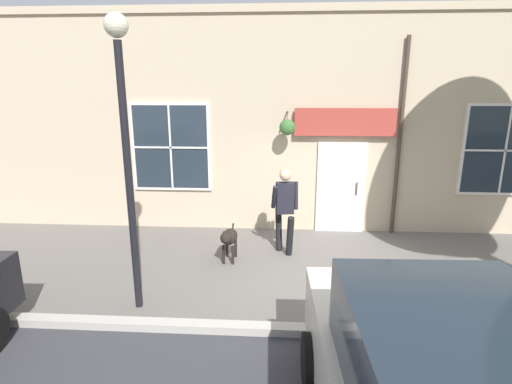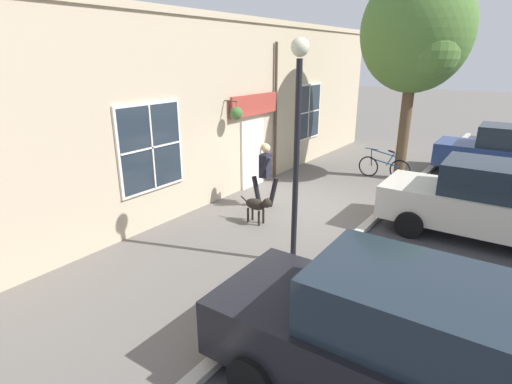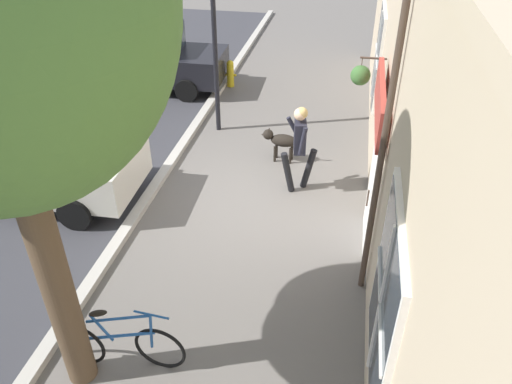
{
  "view_description": "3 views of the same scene",
  "coord_description": "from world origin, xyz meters",
  "px_view_note": "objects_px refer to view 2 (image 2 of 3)",
  "views": [
    {
      "loc": [
        6.83,
        -0.8,
        3.28
      ],
      "look_at": [
        -1.38,
        -1.31,
        1.12
      ],
      "focal_mm": 28.0,
      "sensor_mm": 36.0,
      "label": 1
    },
    {
      "loc": [
        4.95,
        -9.18,
        3.93
      ],
      "look_at": [
        -0.05,
        -2.18,
        0.98
      ],
      "focal_mm": 28.0,
      "sensor_mm": 36.0,
      "label": 2
    },
    {
      "loc": [
        -1.6,
        7.67,
        5.54
      ],
      "look_at": [
        -0.29,
        0.99,
        0.97
      ],
      "focal_mm": 35.0,
      "sensor_mm": 36.0,
      "label": 3
    }
  ],
  "objects_px": {
    "leaning_bicycle": "(384,167)",
    "fire_hydrant": "(215,323)",
    "street_tree_by_curb": "(417,34)",
    "street_lamp": "(298,122)",
    "parked_car_nearest_curb": "(397,343)",
    "parked_car_mid_block": "(488,202)",
    "dog_on_leash": "(258,205)",
    "pedestrian_walking": "(265,169)",
    "parked_car_far_end": "(509,152)"
  },
  "relations": [
    {
      "from": "dog_on_leash",
      "to": "pedestrian_walking",
      "type": "bearing_deg",
      "value": 115.62
    },
    {
      "from": "street_tree_by_curb",
      "to": "parked_car_mid_block",
      "type": "bearing_deg",
      "value": -51.19
    },
    {
      "from": "dog_on_leash",
      "to": "parked_car_far_end",
      "type": "xyz_separation_m",
      "value": [
        4.56,
        8.02,
        0.39
      ]
    },
    {
      "from": "pedestrian_walking",
      "to": "parked_car_far_end",
      "type": "distance_m",
      "value": 8.61
    },
    {
      "from": "dog_on_leash",
      "to": "street_lamp",
      "type": "bearing_deg",
      "value": -34.91
    },
    {
      "from": "dog_on_leash",
      "to": "leaning_bicycle",
      "type": "height_order",
      "value": "leaning_bicycle"
    },
    {
      "from": "street_tree_by_curb",
      "to": "parked_car_mid_block",
      "type": "height_order",
      "value": "street_tree_by_curb"
    },
    {
      "from": "parked_car_far_end",
      "to": "street_lamp",
      "type": "relative_size",
      "value": 1.03
    },
    {
      "from": "pedestrian_walking",
      "to": "fire_hydrant",
      "type": "bearing_deg",
      "value": -62.79
    },
    {
      "from": "parked_car_far_end",
      "to": "fire_hydrant",
      "type": "distance_m",
      "value": 12.23
    },
    {
      "from": "parked_car_nearest_curb",
      "to": "fire_hydrant",
      "type": "distance_m",
      "value": 2.42
    },
    {
      "from": "street_tree_by_curb",
      "to": "street_lamp",
      "type": "xyz_separation_m",
      "value": [
        -0.02,
        -7.04,
        -1.73
      ]
    },
    {
      "from": "parked_car_mid_block",
      "to": "leaning_bicycle",
      "type": "bearing_deg",
      "value": 135.1
    },
    {
      "from": "leaning_bicycle",
      "to": "parked_car_far_end",
      "type": "height_order",
      "value": "parked_car_far_end"
    },
    {
      "from": "leaning_bicycle",
      "to": "parked_car_far_end",
      "type": "distance_m",
      "value": 4.13
    },
    {
      "from": "pedestrian_walking",
      "to": "street_tree_by_curb",
      "type": "distance_m",
      "value": 6.32
    },
    {
      "from": "pedestrian_walking",
      "to": "leaning_bicycle",
      "type": "relative_size",
      "value": 1.02
    },
    {
      "from": "street_lamp",
      "to": "fire_hydrant",
      "type": "xyz_separation_m",
      "value": [
        0.36,
        -2.75,
        -2.42
      ]
    },
    {
      "from": "street_tree_by_curb",
      "to": "fire_hydrant",
      "type": "distance_m",
      "value": 10.64
    },
    {
      "from": "dog_on_leash",
      "to": "fire_hydrant",
      "type": "distance_m",
      "value": 4.45
    },
    {
      "from": "street_tree_by_curb",
      "to": "parked_car_nearest_curb",
      "type": "relative_size",
      "value": 1.49
    },
    {
      "from": "leaning_bicycle",
      "to": "dog_on_leash",
      "type": "bearing_deg",
      "value": -102.06
    },
    {
      "from": "leaning_bicycle",
      "to": "parked_car_mid_block",
      "type": "distance_m",
      "value": 4.83
    },
    {
      "from": "parked_car_far_end",
      "to": "parked_car_nearest_curb",
      "type": "bearing_deg",
      "value": -90.82
    },
    {
      "from": "street_lamp",
      "to": "street_tree_by_curb",
      "type": "bearing_deg",
      "value": 89.85
    },
    {
      "from": "dog_on_leash",
      "to": "street_tree_by_curb",
      "type": "height_order",
      "value": "street_tree_by_curb"
    },
    {
      "from": "pedestrian_walking",
      "to": "parked_car_nearest_curb",
      "type": "distance_m",
      "value": 6.7
    },
    {
      "from": "street_tree_by_curb",
      "to": "street_lamp",
      "type": "relative_size",
      "value": 1.53
    },
    {
      "from": "parked_car_nearest_curb",
      "to": "parked_car_mid_block",
      "type": "distance_m",
      "value": 5.76
    },
    {
      "from": "parked_car_nearest_curb",
      "to": "parked_car_mid_block",
      "type": "height_order",
      "value": "same"
    },
    {
      "from": "parked_car_nearest_curb",
      "to": "street_lamp",
      "type": "xyz_separation_m",
      "value": [
        -2.69,
        2.31,
        1.94
      ]
    },
    {
      "from": "dog_on_leash",
      "to": "parked_car_mid_block",
      "type": "xyz_separation_m",
      "value": [
        4.61,
        2.26,
        0.39
      ]
    },
    {
      "from": "dog_on_leash",
      "to": "leaning_bicycle",
      "type": "xyz_separation_m",
      "value": [
        1.21,
        5.65,
        -0.11
      ]
    },
    {
      "from": "street_tree_by_curb",
      "to": "parked_car_far_end",
      "type": "height_order",
      "value": "street_tree_by_curb"
    },
    {
      "from": "street_tree_by_curb",
      "to": "parked_car_mid_block",
      "type": "relative_size",
      "value": 1.49
    },
    {
      "from": "parked_car_nearest_curb",
      "to": "street_lamp",
      "type": "distance_m",
      "value": 4.04
    },
    {
      "from": "leaning_bicycle",
      "to": "fire_hydrant",
      "type": "height_order",
      "value": "leaning_bicycle"
    },
    {
      "from": "street_lamp",
      "to": "parked_car_mid_block",
      "type": "bearing_deg",
      "value": 49.91
    },
    {
      "from": "pedestrian_walking",
      "to": "dog_on_leash",
      "type": "distance_m",
      "value": 1.32
    },
    {
      "from": "dog_on_leash",
      "to": "parked_car_far_end",
      "type": "height_order",
      "value": "parked_car_far_end"
    },
    {
      "from": "parked_car_nearest_curb",
      "to": "parked_car_far_end",
      "type": "relative_size",
      "value": 1.0
    },
    {
      "from": "pedestrian_walking",
      "to": "parked_car_nearest_curb",
      "type": "xyz_separation_m",
      "value": [
        4.9,
        -4.56,
        -0.19
      ]
    },
    {
      "from": "pedestrian_walking",
      "to": "street_tree_by_curb",
      "type": "bearing_deg",
      "value": 64.99
    },
    {
      "from": "pedestrian_walking",
      "to": "street_lamp",
      "type": "bearing_deg",
      "value": -45.5
    },
    {
      "from": "parked_car_mid_block",
      "to": "fire_hydrant",
      "type": "height_order",
      "value": "parked_car_mid_block"
    },
    {
      "from": "fire_hydrant",
      "to": "street_tree_by_curb",
      "type": "bearing_deg",
      "value": 92.0
    },
    {
      "from": "dog_on_leash",
      "to": "street_tree_by_curb",
      "type": "bearing_deg",
      "value": 73.6
    },
    {
      "from": "parked_car_nearest_curb",
      "to": "parked_car_far_end",
      "type": "height_order",
      "value": "same"
    },
    {
      "from": "leaning_bicycle",
      "to": "parked_car_nearest_curb",
      "type": "distance_m",
      "value": 9.7
    },
    {
      "from": "pedestrian_walking",
      "to": "fire_hydrant",
      "type": "xyz_separation_m",
      "value": [
        2.57,
        -5.01,
        -0.68
      ]
    }
  ]
}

